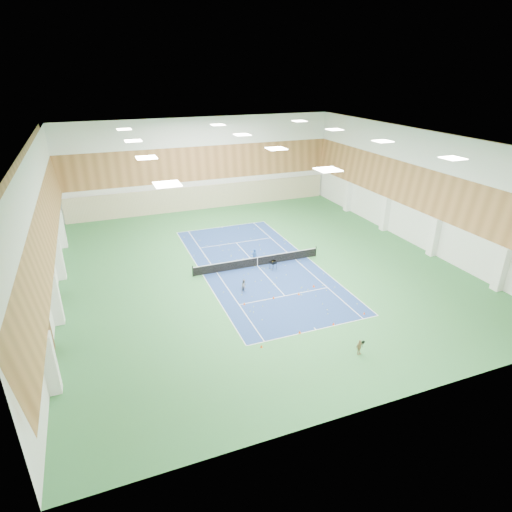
# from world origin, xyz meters

# --- Properties ---
(ground) EXTENTS (40.00, 40.00, 0.00)m
(ground) POSITION_xyz_m (0.00, 0.00, 0.00)
(ground) COLOR #2F6E38
(ground) RESTS_ON ground
(room_shell) EXTENTS (36.00, 40.00, 12.00)m
(room_shell) POSITION_xyz_m (0.00, 0.00, 6.00)
(room_shell) COLOR white
(room_shell) RESTS_ON ground
(wood_cladding) EXTENTS (36.00, 40.00, 8.00)m
(wood_cladding) POSITION_xyz_m (0.00, 0.00, 8.00)
(wood_cladding) COLOR #A66D3D
(wood_cladding) RESTS_ON room_shell
(ceiling_light_grid) EXTENTS (21.40, 25.40, 0.06)m
(ceiling_light_grid) POSITION_xyz_m (0.00, 0.00, 11.92)
(ceiling_light_grid) COLOR white
(ceiling_light_grid) RESTS_ON room_shell
(court_surface) EXTENTS (10.97, 23.77, 0.01)m
(court_surface) POSITION_xyz_m (0.00, 0.00, 0.01)
(court_surface) COLOR navy
(court_surface) RESTS_ON ground
(tennis_balls_scatter) EXTENTS (10.57, 22.77, 0.07)m
(tennis_balls_scatter) POSITION_xyz_m (0.00, 0.00, 0.05)
(tennis_balls_scatter) COLOR #C5DA25
(tennis_balls_scatter) RESTS_ON ground
(tennis_net) EXTENTS (12.80, 0.10, 1.10)m
(tennis_net) POSITION_xyz_m (0.00, 0.00, 0.55)
(tennis_net) COLOR black
(tennis_net) RESTS_ON ground
(back_curtain) EXTENTS (35.40, 0.16, 3.20)m
(back_curtain) POSITION_xyz_m (0.00, 19.75, 1.60)
(back_curtain) COLOR #C6B793
(back_curtain) RESTS_ON ground
(door_left_a) EXTENTS (0.08, 1.80, 2.20)m
(door_left_a) POSITION_xyz_m (-17.92, -8.00, 1.10)
(door_left_a) COLOR #593319
(door_left_a) RESTS_ON ground
(door_left_b) EXTENTS (0.08, 1.80, 2.20)m
(door_left_b) POSITION_xyz_m (-17.92, 0.00, 1.10)
(door_left_b) COLOR #593319
(door_left_b) RESTS_ON ground
(coach) EXTENTS (0.63, 0.46, 1.60)m
(coach) POSITION_xyz_m (-0.10, 0.60, 0.80)
(coach) COLOR #214A98
(coach) RESTS_ON ground
(child_court) EXTENTS (0.71, 0.67, 1.16)m
(child_court) POSITION_xyz_m (-2.96, -4.44, 0.58)
(child_court) COLOR gray
(child_court) RESTS_ON ground
(child_apron) EXTENTS (0.70, 0.39, 1.12)m
(child_apron) POSITION_xyz_m (1.29, -15.48, 0.56)
(child_apron) COLOR tan
(child_apron) RESTS_ON ground
(ball_cart) EXTENTS (0.66, 0.66, 0.92)m
(ball_cart) POSITION_xyz_m (1.13, -1.25, 0.46)
(ball_cart) COLOR black
(ball_cart) RESTS_ON ground
(cone_svc_a) EXTENTS (0.19, 0.19, 0.21)m
(cone_svc_a) POSITION_xyz_m (-3.70, -6.52, 0.10)
(cone_svc_a) COLOR #FF4C0D
(cone_svc_a) RESTS_ON ground
(cone_svc_b) EXTENTS (0.21, 0.21, 0.23)m
(cone_svc_b) POSITION_xyz_m (-1.07, -6.45, 0.11)
(cone_svc_b) COLOR #FF4B0D
(cone_svc_b) RESTS_ON ground
(cone_svc_c) EXTENTS (0.21, 0.21, 0.23)m
(cone_svc_c) POSITION_xyz_m (1.19, -6.64, 0.12)
(cone_svc_c) COLOR #FE5C0D
(cone_svc_c) RESTS_ON ground
(cone_svc_d) EXTENTS (0.22, 0.22, 0.25)m
(cone_svc_d) POSITION_xyz_m (3.05, -5.85, 0.12)
(cone_svc_d) COLOR #F3450C
(cone_svc_d) RESTS_ON ground
(cone_base_a) EXTENTS (0.18, 0.18, 0.20)m
(cone_base_a) POSITION_xyz_m (-4.56, -12.41, 0.10)
(cone_base_a) COLOR #FF440D
(cone_base_a) RESTS_ON ground
(cone_base_b) EXTENTS (0.21, 0.21, 0.23)m
(cone_base_b) POSITION_xyz_m (-1.31, -11.82, 0.12)
(cone_base_b) COLOR #F14C0C
(cone_base_b) RESTS_ON ground
(cone_base_c) EXTENTS (0.19, 0.19, 0.21)m
(cone_base_c) POSITION_xyz_m (1.54, -11.77, 0.10)
(cone_base_c) COLOR #FF440D
(cone_base_c) RESTS_ON ground
(cone_base_d) EXTENTS (0.18, 0.18, 0.20)m
(cone_base_d) POSITION_xyz_m (4.58, -11.31, 0.10)
(cone_base_d) COLOR #E1430B
(cone_base_d) RESTS_ON ground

